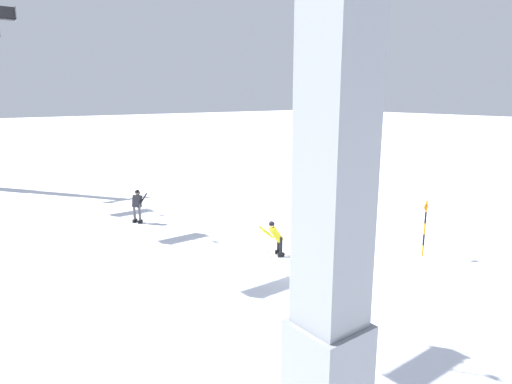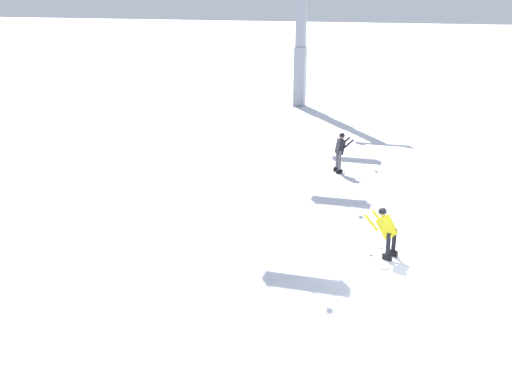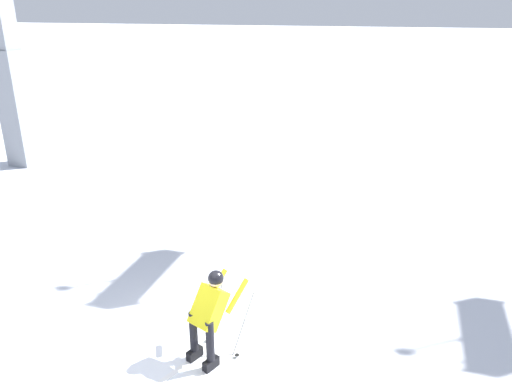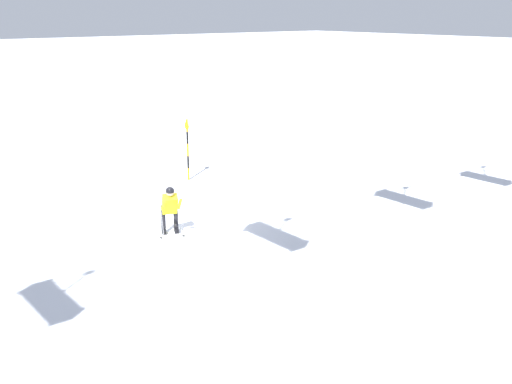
# 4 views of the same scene
# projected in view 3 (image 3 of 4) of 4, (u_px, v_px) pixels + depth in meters

# --- Properties ---
(ground_plane) EXTENTS (260.00, 260.00, 0.00)m
(ground_plane) POSITION_uv_depth(u_px,v_px,m) (161.00, 374.00, 7.45)
(ground_plane) COLOR white
(skier_carving_main) EXTENTS (1.20, 1.80, 1.65)m
(skier_carving_main) POSITION_uv_depth(u_px,v_px,m) (210.00, 311.00, 7.49)
(skier_carving_main) COLOR white
(skier_carving_main) RESTS_ON ground_plane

